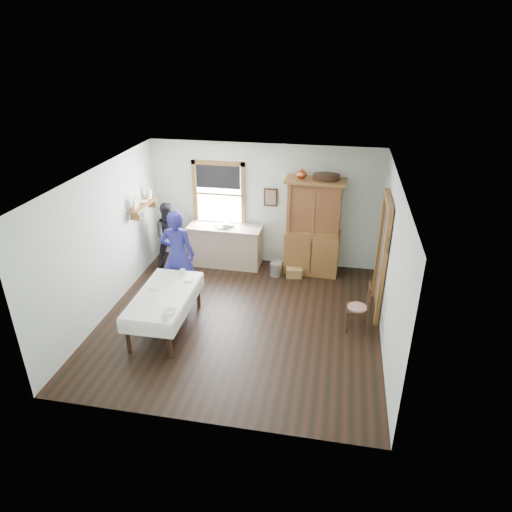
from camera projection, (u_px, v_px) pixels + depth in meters
name	position (u px, v px, depth m)	size (l,w,h in m)	color
room	(239.00, 254.00, 7.78)	(5.01, 5.01, 2.70)	black
window	(219.00, 191.00, 10.00)	(1.18, 0.07, 1.48)	white
doorway	(383.00, 254.00, 8.20)	(0.09, 1.14, 2.22)	#433D30
wall_shelf	(143.00, 203.00, 9.43)	(0.24, 1.00, 0.44)	olive
framed_picture	(271.00, 197.00, 9.84)	(0.30, 0.04, 0.40)	#381F13
rug_beater	(388.00, 238.00, 7.47)	(0.27, 0.27, 0.01)	black
work_counter	(225.00, 246.00, 10.20)	(1.62, 0.62, 0.93)	tan
china_hutch	(313.00, 227.00, 9.62)	(1.23, 0.58, 2.10)	olive
dining_table	(166.00, 311.00, 7.99)	(0.93, 1.78, 0.71)	white
spindle_chair	(358.00, 307.00, 7.91)	(0.42, 0.42, 0.92)	#381F13
pail	(276.00, 269.00, 9.86)	(0.26, 0.26, 0.28)	#A2A5AB
wicker_basket	(294.00, 273.00, 9.82)	(0.34, 0.24, 0.20)	olive
woman_blue	(178.00, 258.00, 8.77)	(0.61, 0.40, 1.68)	navy
figure_dark	(171.00, 238.00, 10.01)	(0.67, 0.52, 1.38)	black
table_cup_a	(183.00, 272.00, 8.46)	(0.12, 0.12, 0.09)	white
table_cup_b	(165.00, 317.00, 7.09)	(0.10, 0.10, 0.09)	white
table_bowl	(170.00, 311.00, 7.28)	(0.23, 0.23, 0.06)	white
counter_book	(216.00, 227.00, 9.91)	(0.18, 0.24, 0.02)	#7A6951
counter_bowl	(231.00, 225.00, 9.98)	(0.19, 0.19, 0.06)	white
shelf_bowl	(144.00, 202.00, 9.43)	(0.22, 0.22, 0.05)	white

